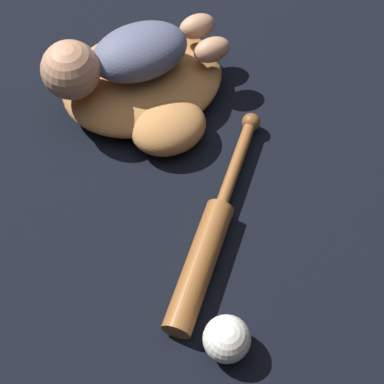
{
  "coord_description": "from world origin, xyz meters",
  "views": [
    {
      "loc": [
        0.52,
        0.65,
        0.95
      ],
      "look_at": [
        0.15,
        0.26,
        0.06
      ],
      "focal_mm": 60.0,
      "sensor_mm": 36.0,
      "label": 1
    }
  ],
  "objects_px": {
    "baseball_glove": "(147,88)",
    "baby_figure": "(122,57)",
    "baseball": "(227,339)",
    "baseball_bat": "(208,241)"
  },
  "relations": [
    {
      "from": "baby_figure",
      "to": "baseball",
      "type": "height_order",
      "value": "baby_figure"
    },
    {
      "from": "baseball",
      "to": "baseball_bat",
      "type": "bearing_deg",
      "value": -125.2
    },
    {
      "from": "baseball_glove",
      "to": "baby_figure",
      "type": "height_order",
      "value": "baby_figure"
    },
    {
      "from": "baseball_glove",
      "to": "baby_figure",
      "type": "xyz_separation_m",
      "value": [
        0.03,
        -0.03,
        0.08
      ]
    },
    {
      "from": "baseball",
      "to": "baseball_glove",
      "type": "bearing_deg",
      "value": -117.89
    },
    {
      "from": "baby_figure",
      "to": "baseball",
      "type": "distance_m",
      "value": 0.52
    },
    {
      "from": "baby_figure",
      "to": "baseball_bat",
      "type": "bearing_deg",
      "value": 71.61
    },
    {
      "from": "baby_figure",
      "to": "baseball_bat",
      "type": "distance_m",
      "value": 0.36
    },
    {
      "from": "baseball_glove",
      "to": "baseball",
      "type": "xyz_separation_m",
      "value": [
        0.23,
        0.44,
        0.0
      ]
    },
    {
      "from": "baseball_glove",
      "to": "baby_figure",
      "type": "bearing_deg",
      "value": -50.2
    }
  ]
}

